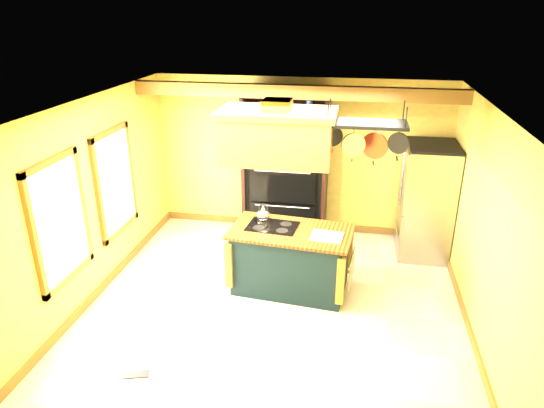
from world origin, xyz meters
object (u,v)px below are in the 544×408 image
(pot_rack, at_px, (365,131))
(hutch, at_px, (286,183))
(range_hood, at_px, (277,135))
(refrigerator, at_px, (426,203))
(kitchen_island, at_px, (290,259))

(pot_rack, relative_size, hutch, 0.43)
(range_hood, relative_size, hutch, 0.60)
(range_hood, relative_size, pot_rack, 1.39)
(pot_rack, relative_size, refrigerator, 0.59)
(hutch, bearing_deg, pot_rack, -54.99)
(refrigerator, xyz_separation_m, hutch, (-2.30, 0.33, 0.07))
(kitchen_island, distance_m, range_hood, 1.80)
(kitchen_island, relative_size, pot_rack, 1.63)
(kitchen_island, relative_size, hutch, 0.70)
(hutch, bearing_deg, refrigerator, -8.15)
(range_hood, xyz_separation_m, pot_rack, (1.10, 0.00, 0.10))
(range_hood, relative_size, refrigerator, 0.83)
(kitchen_island, distance_m, hutch, 1.88)
(range_hood, bearing_deg, kitchen_island, 0.30)
(kitchen_island, relative_size, range_hood, 1.18)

